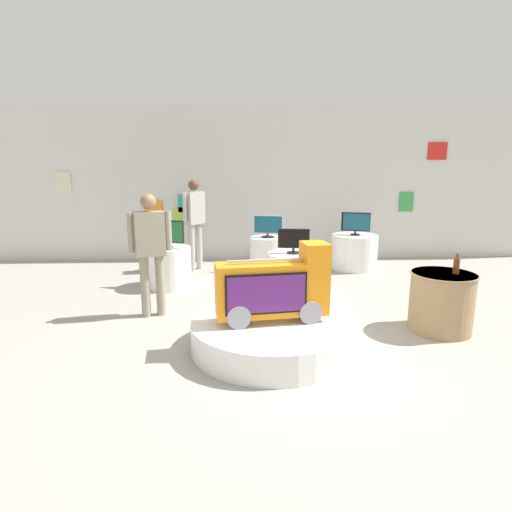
# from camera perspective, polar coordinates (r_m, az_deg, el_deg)

# --- Properties ---
(ground_plane) EXTENTS (30.00, 30.00, 0.00)m
(ground_plane) POSITION_cam_1_polar(r_m,az_deg,el_deg) (4.78, 5.41, -12.35)
(ground_plane) COLOR #9E998E
(back_wall_display) EXTENTS (12.81, 0.13, 3.23)m
(back_wall_display) POSITION_cam_1_polar(r_m,az_deg,el_deg) (9.00, 1.52, 9.84)
(back_wall_display) COLOR silver
(back_wall_display) RESTS_ON ground
(main_display_pedestal) EXTENTS (1.78, 1.78, 0.32)m
(main_display_pedestal) POSITION_cam_1_polar(r_m,az_deg,el_deg) (4.69, 2.16, -10.70)
(main_display_pedestal) COLOR white
(main_display_pedestal) RESTS_ON ground
(novelty_firetruck_tv) EXTENTS (1.25, 0.52, 0.86)m
(novelty_firetruck_tv) POSITION_cam_1_polar(r_m,az_deg,el_deg) (4.51, 2.52, -4.72)
(novelty_firetruck_tv) COLOR gray
(novelty_firetruck_tv) RESTS_ON main_display_pedestal
(display_pedestal_left_rear) EXTENTS (0.75, 0.75, 0.67)m
(display_pedestal_left_rear) POSITION_cam_1_polar(r_m,az_deg,el_deg) (7.08, -11.89, -1.52)
(display_pedestal_left_rear) COLOR white
(display_pedestal_left_rear) RESTS_ON ground
(tv_on_left_rear) EXTENTS (0.57, 0.22, 0.46)m
(tv_on_left_rear) POSITION_cam_1_polar(r_m,az_deg,el_deg) (6.97, -12.09, 3.20)
(tv_on_left_rear) COLOR black
(tv_on_left_rear) RESTS_ON display_pedestal_left_rear
(display_pedestal_center_rear) EXTENTS (0.81, 0.81, 0.67)m
(display_pedestal_center_rear) POSITION_cam_1_polar(r_m,az_deg,el_deg) (6.50, 5.09, -2.53)
(display_pedestal_center_rear) COLOR white
(display_pedestal_center_rear) RESTS_ON ground
(tv_on_center_rear) EXTENTS (0.48, 0.20, 0.38)m
(tv_on_center_rear) POSITION_cam_1_polar(r_m,az_deg,el_deg) (6.38, 5.19, 2.18)
(tv_on_center_rear) COLOR black
(tv_on_center_rear) RESTS_ON display_pedestal_center_rear
(display_pedestal_right_rear) EXTENTS (0.89, 0.89, 0.67)m
(display_pedestal_right_rear) POSITION_cam_1_polar(r_m,az_deg,el_deg) (8.42, 13.34, 0.57)
(display_pedestal_right_rear) COLOR white
(display_pedestal_right_rear) RESTS_ON ground
(tv_on_right_rear) EXTENTS (0.54, 0.19, 0.44)m
(tv_on_right_rear) POSITION_cam_1_polar(r_m,az_deg,el_deg) (8.32, 13.55, 4.47)
(tv_on_right_rear) COLOR black
(tv_on_right_rear) RESTS_ON display_pedestal_right_rear
(display_pedestal_far_right) EXTENTS (0.68, 0.68, 0.67)m
(display_pedestal_far_right) POSITION_cam_1_polar(r_m,az_deg,el_deg) (7.93, 1.60, 0.20)
(display_pedestal_far_right) COLOR white
(display_pedestal_far_right) RESTS_ON ground
(tv_on_far_right) EXTENTS (0.56, 0.24, 0.42)m
(tv_on_far_right) POSITION_cam_1_polar(r_m,az_deg,el_deg) (7.83, 1.63, 4.17)
(tv_on_far_right) COLOR black
(tv_on_far_right) RESTS_ON display_pedestal_far_right
(side_table_round) EXTENTS (0.77, 0.77, 0.73)m
(side_table_round) POSITION_cam_1_polar(r_m,az_deg,el_deg) (5.57, 24.10, -5.72)
(side_table_round) COLOR #9E7F56
(side_table_round) RESTS_ON ground
(bottle_on_side_table) EXTENTS (0.07, 0.07, 0.25)m
(bottle_on_side_table) POSITION_cam_1_polar(r_m,az_deg,el_deg) (5.49, 25.82, -1.17)
(bottle_on_side_table) COLOR brown
(bottle_on_side_table) RESTS_ON side_table_round
(shopper_browsing_near_truck) EXTENTS (0.40, 0.45, 1.74)m
(shopper_browsing_near_truck) POSITION_cam_1_polar(r_m,az_deg,el_deg) (8.06, -8.44, 5.23)
(shopper_browsing_near_truck) COLOR #B2ADA3
(shopper_browsing_near_truck) RESTS_ON ground
(shopper_browsing_rear) EXTENTS (0.54, 0.30, 1.64)m
(shopper_browsing_rear) POSITION_cam_1_polar(r_m,az_deg,el_deg) (5.62, -14.27, 1.35)
(shopper_browsing_rear) COLOR gray
(shopper_browsing_rear) RESTS_ON ground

